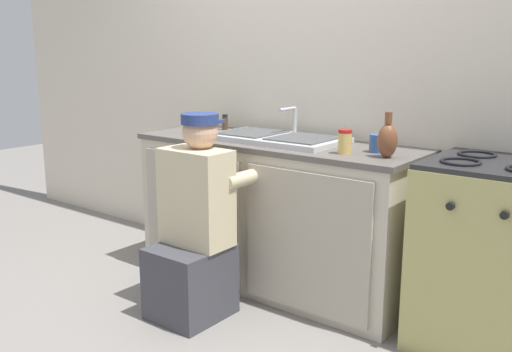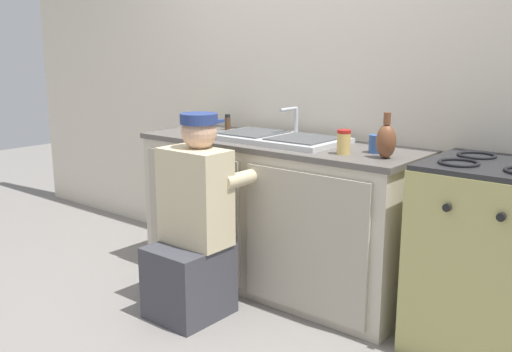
# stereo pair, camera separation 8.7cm
# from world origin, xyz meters

# --- Properties ---
(ground_plane) EXTENTS (12.00, 12.00, 0.00)m
(ground_plane) POSITION_xyz_m (0.00, 0.00, 0.00)
(ground_plane) COLOR gray
(back_wall) EXTENTS (6.00, 0.10, 2.50)m
(back_wall) POSITION_xyz_m (0.00, 0.65, 1.25)
(back_wall) COLOR beige
(back_wall) RESTS_ON ground_plane
(counter_cabinet) EXTENTS (1.74, 0.62, 0.87)m
(counter_cabinet) POSITION_xyz_m (0.00, 0.29, 0.43)
(counter_cabinet) COLOR beige
(counter_cabinet) RESTS_ON ground_plane
(countertop) EXTENTS (1.78, 0.62, 0.03)m
(countertop) POSITION_xyz_m (0.00, 0.30, 0.88)
(countertop) COLOR #5B5651
(countertop) RESTS_ON counter_cabinet
(sink_double_basin) EXTENTS (0.80, 0.44, 0.19)m
(sink_double_basin) POSITION_xyz_m (0.00, 0.30, 0.92)
(sink_double_basin) COLOR silver
(sink_double_basin) RESTS_ON countertop
(stove_range) EXTENTS (0.64, 0.62, 0.94)m
(stove_range) POSITION_xyz_m (1.28, 0.30, 0.46)
(stove_range) COLOR tan
(stove_range) RESTS_ON ground_plane
(plumber_person) EXTENTS (0.42, 0.61, 1.10)m
(plumber_person) POSITION_xyz_m (-0.10, -0.31, 0.46)
(plumber_person) COLOR #3F3F47
(plumber_person) RESTS_ON ground_plane
(coffee_mug) EXTENTS (0.13, 0.08, 0.09)m
(coffee_mug) POSITION_xyz_m (0.65, 0.31, 0.95)
(coffee_mug) COLOR #335699
(coffee_mug) RESTS_ON countertop
(cell_phone) EXTENTS (0.07, 0.14, 0.01)m
(cell_phone) POSITION_xyz_m (-0.69, 0.39, 0.91)
(cell_phone) COLOR black
(cell_phone) RESTS_ON countertop
(vase_decorative) EXTENTS (0.10, 0.10, 0.23)m
(vase_decorative) POSITION_xyz_m (0.75, 0.20, 0.99)
(vase_decorative) COLOR brown
(vase_decorative) RESTS_ON countertop
(condiment_jar) EXTENTS (0.07, 0.07, 0.13)m
(condiment_jar) POSITION_xyz_m (0.53, 0.17, 0.96)
(condiment_jar) COLOR #DBB760
(condiment_jar) RESTS_ON countertop
(spice_bottle_pepper) EXTENTS (0.04, 0.04, 0.10)m
(spice_bottle_pepper) POSITION_xyz_m (-0.55, 0.47, 0.95)
(spice_bottle_pepper) COLOR #513823
(spice_bottle_pepper) RESTS_ON countertop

